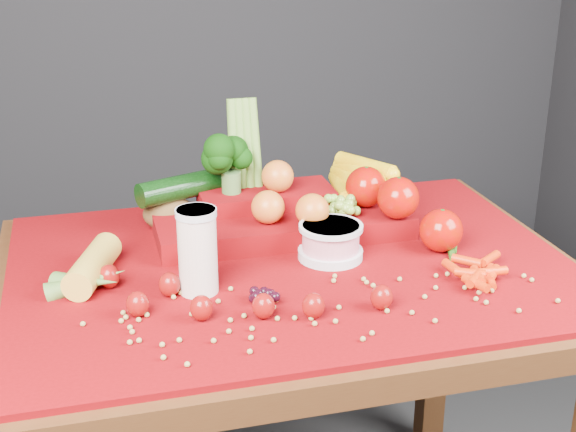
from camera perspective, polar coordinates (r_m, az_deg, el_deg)
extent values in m
cube|color=#3A1D0D|center=(1.55, 0.19, -4.57)|extent=(1.10, 0.80, 0.05)
cube|color=#3A1D0D|center=(1.98, -16.25, -11.66)|extent=(0.06, 0.06, 0.70)
cube|color=#3A1D0D|center=(2.15, 10.42, -8.31)|extent=(0.06, 0.06, 0.70)
cube|color=#6F0308|center=(1.54, 0.19, -3.53)|extent=(1.05, 0.75, 0.01)
cylinder|color=beige|center=(1.40, -6.45, -2.49)|extent=(0.07, 0.07, 0.16)
cylinder|color=silver|center=(1.37, -6.57, 0.24)|extent=(0.07, 0.07, 0.01)
cylinder|color=silver|center=(1.55, 3.03, -2.68)|extent=(0.13, 0.13, 0.02)
cylinder|color=pink|center=(1.54, 3.05, -1.52)|extent=(0.11, 0.11, 0.05)
cylinder|color=silver|center=(1.53, 3.07, -0.79)|extent=(0.12, 0.12, 0.01)
ellipsoid|color=maroon|center=(1.41, -8.43, -4.84)|extent=(0.04, 0.04, 0.04)
cone|color=#0D4B14|center=(1.41, -8.47, -4.07)|extent=(0.03, 0.03, 0.01)
ellipsoid|color=maroon|center=(1.36, -10.64, -6.18)|extent=(0.04, 0.04, 0.04)
cone|color=#0D4B14|center=(1.35, -10.71, -5.39)|extent=(0.03, 0.03, 0.01)
ellipsoid|color=maroon|center=(1.33, -6.18, -6.51)|extent=(0.04, 0.04, 0.04)
cone|color=#0D4B14|center=(1.32, -6.22, -5.71)|extent=(0.03, 0.03, 0.01)
ellipsoid|color=maroon|center=(1.33, -1.76, -6.42)|extent=(0.04, 0.04, 0.04)
cone|color=#0D4B14|center=(1.32, -1.77, -5.62)|extent=(0.03, 0.03, 0.01)
ellipsoid|color=maroon|center=(1.33, 1.82, -6.40)|extent=(0.04, 0.04, 0.04)
cone|color=#0D4B14|center=(1.32, 1.83, -5.59)|extent=(0.03, 0.03, 0.01)
ellipsoid|color=maroon|center=(1.36, 6.68, -5.76)|extent=(0.04, 0.04, 0.04)
cone|color=#0D4B14|center=(1.36, 6.72, -4.97)|extent=(0.03, 0.03, 0.01)
ellipsoid|color=maroon|center=(1.51, -6.63, -2.97)|extent=(0.04, 0.04, 0.04)
cone|color=#0D4B14|center=(1.50, -6.66, -2.24)|extent=(0.03, 0.03, 0.01)
ellipsoid|color=maroon|center=(1.46, -12.61, -4.21)|extent=(0.04, 0.04, 0.04)
cone|color=#0D4B14|center=(1.45, -12.67, -3.46)|extent=(0.03, 0.03, 0.01)
cylinder|color=yellow|center=(1.50, -13.71, -3.45)|extent=(0.11, 0.19, 0.06)
ellipsoid|color=#4E381C|center=(1.69, -8.50, 0.22)|extent=(0.11, 0.08, 0.07)
cube|color=#6F0308|center=(1.66, -0.48, -0.45)|extent=(0.52, 0.22, 0.04)
cube|color=#6F0308|center=(1.69, -1.56, 1.35)|extent=(0.28, 0.12, 0.03)
sphere|color=#AA0008|center=(1.63, 7.84, 1.29)|extent=(0.09, 0.09, 0.09)
sphere|color=#AA0008|center=(1.60, 10.84, -1.01)|extent=(0.09, 0.09, 0.09)
sphere|color=#AA0008|center=(1.68, 5.56, 2.08)|extent=(0.09, 0.09, 0.09)
sphere|color=#CA4E25|center=(1.59, -1.44, 0.64)|extent=(0.07, 0.07, 0.07)
sphere|color=#CA4E25|center=(1.57, 1.74, 0.40)|extent=(0.07, 0.07, 0.07)
sphere|color=#CA4E25|center=(1.66, -0.75, 2.84)|extent=(0.07, 0.07, 0.07)
cylinder|color=yellow|center=(1.75, 3.78, 2.05)|extent=(0.06, 0.16, 0.04)
cylinder|color=yellow|center=(1.75, 4.41, 2.56)|extent=(0.04, 0.16, 0.04)
cylinder|color=yellow|center=(1.76, 5.05, 3.08)|extent=(0.07, 0.16, 0.04)
cylinder|color=yellow|center=(1.76, 5.52, 3.58)|extent=(0.10, 0.16, 0.04)
cylinder|color=#3F662D|center=(1.66, -4.05, 2.42)|extent=(0.04, 0.04, 0.04)
cylinder|color=olive|center=(1.69, -3.91, 4.58)|extent=(0.03, 0.06, 0.22)
cylinder|color=olive|center=(1.69, -3.37, 4.62)|extent=(0.02, 0.06, 0.22)
cylinder|color=olive|center=(1.69, -2.84, 4.66)|extent=(0.02, 0.06, 0.22)
cylinder|color=olive|center=(1.69, -2.31, 4.71)|extent=(0.03, 0.06, 0.22)
cylinder|color=black|center=(1.69, -6.50, 2.29)|extent=(0.26, 0.14, 0.05)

